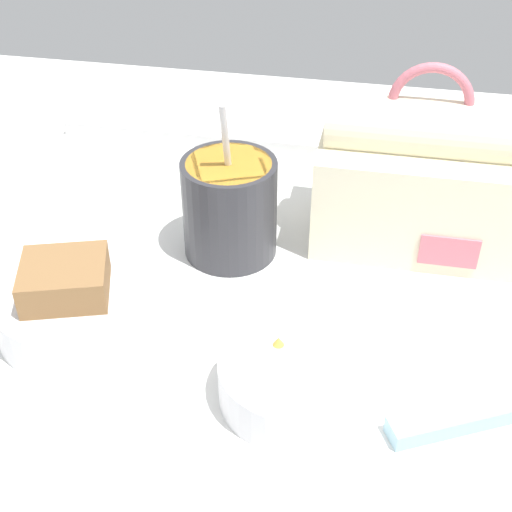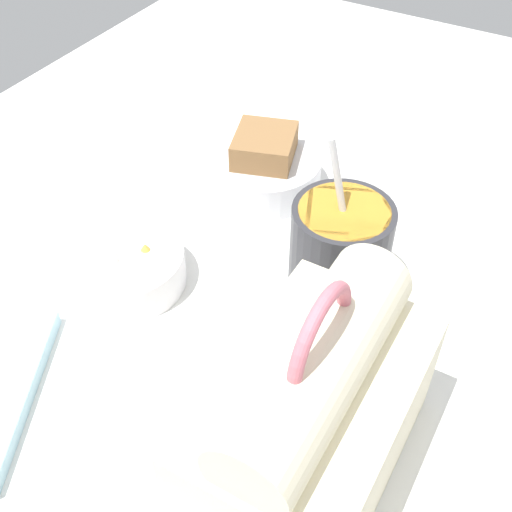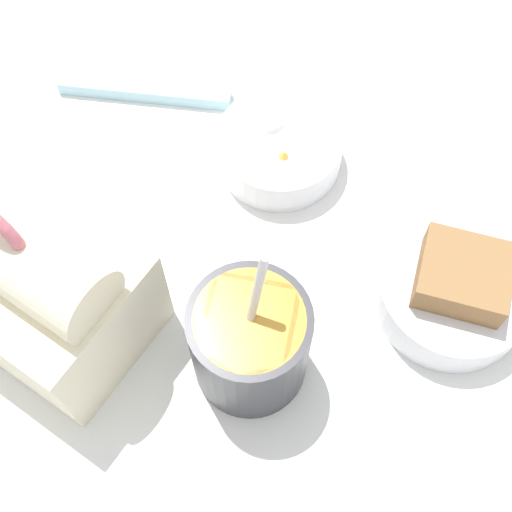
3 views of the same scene
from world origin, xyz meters
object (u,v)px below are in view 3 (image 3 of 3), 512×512
bento_bowl_snacks (279,148)px  chopstick_case (145,90)px  lunch_bag (18,272)px  bento_bowl_sandwich (454,290)px  soup_cup (253,344)px

bento_bowl_snacks → chopstick_case: size_ratio=0.71×
lunch_bag → bento_bowl_sandwich: size_ratio=1.53×
soup_cup → bento_bowl_sandwich: soup_cup is taller
lunch_bag → bento_bowl_sandwich: lunch_bag is taller
soup_cup → bento_bowl_snacks: size_ratio=1.43×
bento_bowl_sandwich → bento_bowl_snacks: bento_bowl_sandwich is taller
bento_bowl_sandwich → lunch_bag: bearing=34.8°
soup_cup → bento_bowl_snacks: bearing=-62.6°
soup_cup → bento_bowl_sandwich: (-11.60, -15.31, -2.85)cm
chopstick_case → bento_bowl_snacks: bearing=-176.9°
soup_cup → bento_bowl_sandwich: size_ratio=1.30×
bento_bowl_sandwich → chopstick_case: bento_bowl_sandwich is taller
soup_cup → bento_bowl_sandwich: 19.42cm
bento_bowl_snacks → chopstick_case: 16.88cm
soup_cup → bento_bowl_snacks: (10.23, -19.76, -3.46)cm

